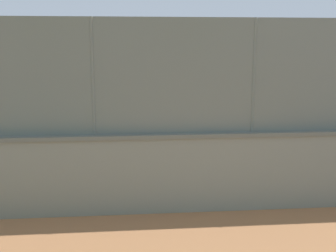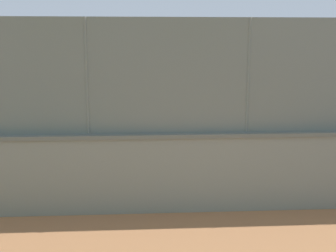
# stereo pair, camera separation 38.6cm
# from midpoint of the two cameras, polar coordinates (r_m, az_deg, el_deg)

# --- Properties ---
(ground_plane) EXTENTS (260.00, 260.00, 0.00)m
(ground_plane) POSITION_cam_midpoint_polar(r_m,az_deg,el_deg) (21.62, -5.64, 1.74)
(ground_plane) COLOR #A36B42
(perimeter_wall) EXTENTS (25.67, 1.41, 1.61)m
(perimeter_wall) POSITION_cam_midpoint_polar(r_m,az_deg,el_deg) (8.77, -10.77, -6.23)
(perimeter_wall) COLOR gray
(perimeter_wall) RESTS_ON ground_plane
(fence_panel_on_wall) EXTENTS (25.21, 1.03, 2.25)m
(fence_panel_on_wall) POSITION_cam_midpoint_polar(r_m,az_deg,el_deg) (8.42, -11.23, 6.40)
(fence_panel_on_wall) COLOR slate
(fence_panel_on_wall) RESTS_ON perimeter_wall
(player_at_service_line) EXTENTS (1.05, 0.72, 1.57)m
(player_at_service_line) POSITION_cam_midpoint_polar(r_m,az_deg,el_deg) (12.39, 3.43, -0.55)
(player_at_service_line) COLOR #591919
(player_at_service_line) RESTS_ON ground_plane
(player_crossing_court) EXTENTS (1.03, 0.71, 1.53)m
(player_crossing_court) POSITION_cam_midpoint_polar(r_m,az_deg,el_deg) (14.94, -6.13, 1.23)
(player_crossing_court) COLOR navy
(player_crossing_court) RESTS_ON ground_plane
(player_near_wall_returning) EXTENTS (0.79, 0.67, 1.52)m
(player_near_wall_returning) POSITION_cam_midpoint_polar(r_m,az_deg,el_deg) (16.10, 7.67, 1.83)
(player_near_wall_returning) COLOR #591919
(player_near_wall_returning) RESTS_ON ground_plane
(sports_ball) EXTENTS (0.11, 0.11, 0.11)m
(sports_ball) POSITION_cam_midpoint_polar(r_m,az_deg,el_deg) (10.52, -0.78, -1.95)
(sports_ball) COLOR orange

